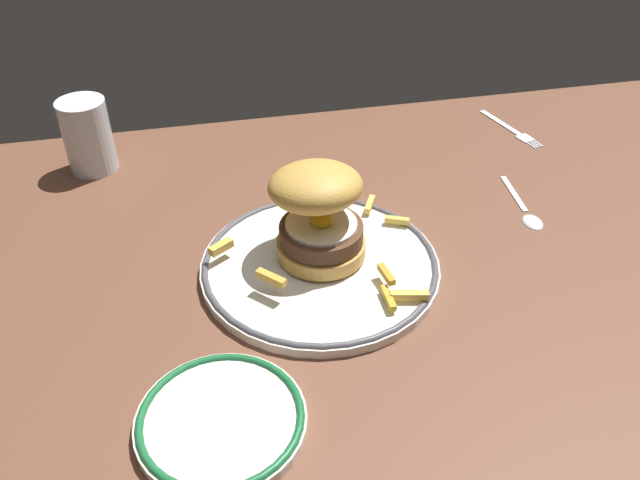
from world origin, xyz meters
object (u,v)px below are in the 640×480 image
(burger, at_px, (318,209))
(side_plate, at_px, (221,420))
(dinner_plate, at_px, (320,265))
(water_glass, at_px, (89,140))
(fork, at_px, (511,129))
(spoon, at_px, (529,214))

(burger, relative_size, side_plate, 0.79)
(dinner_plate, height_order, water_glass, water_glass)
(burger, bearing_deg, dinner_plate, -95.57)
(side_plate, bearing_deg, dinner_plate, 55.38)
(fork, xyz_separation_m, spoon, (-0.09, -0.23, 0.00))
(fork, relative_size, spoon, 1.07)
(dinner_plate, relative_size, water_glass, 2.64)
(side_plate, xyz_separation_m, spoon, (0.43, 0.25, -0.00))
(water_glass, distance_m, fork, 0.66)
(dinner_plate, bearing_deg, side_plate, -124.62)
(water_glass, xyz_separation_m, fork, (0.66, -0.02, -0.04))
(dinner_plate, relative_size, burger, 2.26)
(fork, bearing_deg, dinner_plate, -143.66)
(fork, bearing_deg, spoon, -110.58)
(burger, relative_size, fork, 0.88)
(water_glass, distance_m, side_plate, 0.52)
(side_plate, bearing_deg, water_glass, 105.44)
(burger, height_order, spoon, burger)
(water_glass, bearing_deg, side_plate, -74.56)
(burger, height_order, side_plate, burger)
(burger, bearing_deg, spoon, 5.77)
(dinner_plate, height_order, side_plate, same)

